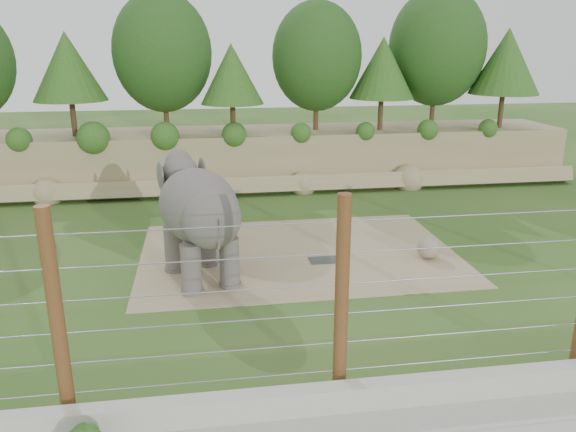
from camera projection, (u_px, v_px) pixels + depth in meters
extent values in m
plane|color=#295719|center=(299.00, 294.00, 15.14)|extent=(90.00, 90.00, 0.00)
cube|color=#8E8159|center=(253.00, 156.00, 27.04)|extent=(30.00, 4.00, 2.50)
cube|color=#8E8159|center=(259.00, 186.00, 25.14)|extent=(30.00, 1.37, 1.07)
cylinder|color=#3F2B19|center=(74.00, 118.00, 24.81)|extent=(0.24, 0.24, 1.58)
sphere|color=#1A3F13|center=(68.00, 68.00, 24.18)|extent=(3.60, 3.60, 3.60)
cylinder|color=#3F2B19|center=(166.00, 111.00, 25.81)|extent=(0.24, 0.24, 1.92)
sphere|color=#1A3F13|center=(162.00, 52.00, 25.04)|extent=(4.40, 4.40, 4.40)
cylinder|color=#3F2B19|center=(233.00, 119.00, 25.19)|extent=(0.24, 0.24, 1.40)
sphere|color=#1A3F13|center=(232.00, 76.00, 24.63)|extent=(3.20, 3.20, 3.20)
cylinder|color=#3F2B19|center=(316.00, 110.00, 26.65)|extent=(0.24, 0.24, 1.82)
sphere|color=#1A3F13|center=(317.00, 56.00, 25.92)|extent=(4.16, 4.16, 4.16)
cylinder|color=#3F2B19|center=(380.00, 114.00, 26.57)|extent=(0.24, 0.24, 1.50)
sphere|color=#1A3F13|center=(383.00, 70.00, 25.96)|extent=(3.44, 3.44, 3.44)
cylinder|color=#3F2B19|center=(433.00, 105.00, 27.87)|extent=(0.24, 0.24, 2.03)
sphere|color=#1A3F13|center=(437.00, 47.00, 27.05)|extent=(4.64, 4.64, 4.64)
cylinder|color=#3F2B19|center=(501.00, 111.00, 27.22)|extent=(0.24, 0.24, 1.64)
sphere|color=#1A3F13|center=(506.00, 63.00, 26.56)|extent=(3.76, 3.76, 3.76)
cube|color=tan|center=(299.00, 253.00, 18.04)|extent=(10.00, 7.00, 0.02)
cube|color=#262628|center=(326.00, 260.00, 17.42)|extent=(1.00, 0.60, 0.03)
sphere|color=gray|center=(428.00, 247.00, 17.52)|extent=(0.71, 0.71, 0.71)
cube|color=#B7B6A9|center=(345.00, 397.00, 10.35)|extent=(26.00, 0.35, 0.50)
cylinder|color=#502E15|center=(57.00, 318.00, 9.58)|extent=(0.26, 0.26, 4.00)
cylinder|color=#502E15|center=(342.00, 299.00, 10.30)|extent=(0.26, 0.26, 4.00)
cylinder|color=gray|center=(339.00, 370.00, 10.75)|extent=(20.00, 0.02, 0.02)
cylinder|color=gray|center=(340.00, 342.00, 10.57)|extent=(20.00, 0.02, 0.02)
cylinder|color=gray|center=(341.00, 313.00, 10.39)|extent=(20.00, 0.02, 0.02)
cylinder|color=gray|center=(342.00, 284.00, 10.21)|extent=(20.00, 0.02, 0.02)
cylinder|color=gray|center=(343.00, 253.00, 10.04)|extent=(20.00, 0.02, 0.02)
cylinder|color=gray|center=(344.00, 221.00, 9.86)|extent=(20.00, 0.02, 0.02)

